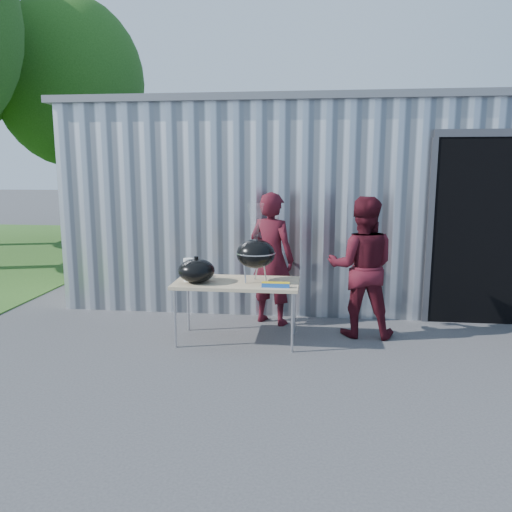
# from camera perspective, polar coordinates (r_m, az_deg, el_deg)

# --- Properties ---
(ground) EXTENTS (80.00, 80.00, 0.00)m
(ground) POSITION_cam_1_polar(r_m,az_deg,el_deg) (5.65, 1.10, -11.86)
(ground) COLOR #404043
(building) EXTENTS (8.20, 6.20, 3.10)m
(building) POSITION_cam_1_polar(r_m,az_deg,el_deg) (9.83, 9.08, 6.64)
(building) COLOR silver
(building) RESTS_ON ground
(tree_far) EXTENTS (4.16, 4.16, 6.90)m
(tree_far) POSITION_cam_1_polar(r_m,az_deg,el_deg) (16.02, -20.45, 18.04)
(tree_far) COLOR #442D19
(tree_far) RESTS_ON ground
(folding_table) EXTENTS (1.50, 0.75, 0.75)m
(folding_table) POSITION_cam_1_polar(r_m,az_deg,el_deg) (6.05, -2.21, -3.29)
(folding_table) COLOR tan
(folding_table) RESTS_ON ground
(kettle_grill) EXTENTS (0.47, 0.47, 0.94)m
(kettle_grill) POSITION_cam_1_polar(r_m,az_deg,el_deg) (5.94, -0.04, 0.94)
(kettle_grill) COLOR black
(kettle_grill) RESTS_ON folding_table
(grill_lid) EXTENTS (0.44, 0.44, 0.32)m
(grill_lid) POSITION_cam_1_polar(r_m,az_deg,el_deg) (6.01, -6.82, -1.67)
(grill_lid) COLOR black
(grill_lid) RESTS_ON folding_table
(paper_towels) EXTENTS (0.12, 0.12, 0.28)m
(paper_towels) POSITION_cam_1_polar(r_m,az_deg,el_deg) (6.08, -7.72, -1.58)
(paper_towels) COLOR white
(paper_towels) RESTS_ON folding_table
(white_tub) EXTENTS (0.20, 0.15, 0.10)m
(white_tub) POSITION_cam_1_polar(r_m,az_deg,el_deg) (6.33, -6.88, -1.93)
(white_tub) COLOR white
(white_tub) RESTS_ON folding_table
(foil_box) EXTENTS (0.32, 0.06, 0.06)m
(foil_box) POSITION_cam_1_polar(r_m,az_deg,el_deg) (5.74, 2.25, -3.30)
(foil_box) COLOR #1B52B1
(foil_box) RESTS_ON folding_table
(person_cook) EXTENTS (0.77, 0.66, 1.79)m
(person_cook) POSITION_cam_1_polar(r_m,az_deg,el_deg) (6.73, 1.78, -0.30)
(person_cook) COLOR #450E18
(person_cook) RESTS_ON ground
(person_bystander) EXTENTS (0.90, 0.72, 1.76)m
(person_bystander) POSITION_cam_1_polar(r_m,az_deg,el_deg) (6.37, 11.98, -1.25)
(person_bystander) COLOR #450E18
(person_bystander) RESTS_ON ground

